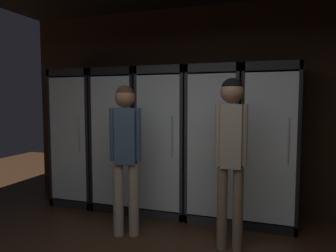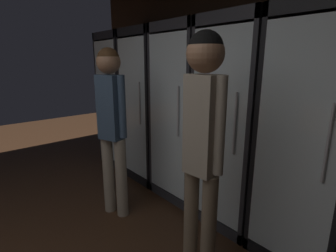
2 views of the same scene
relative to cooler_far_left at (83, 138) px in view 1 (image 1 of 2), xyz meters
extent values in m
cube|color=black|center=(2.01, 0.34, 0.45)|extent=(6.00, 0.06, 2.80)
cube|color=black|center=(0.00, 0.27, 0.02)|extent=(0.64, 0.04, 1.94)
cube|color=black|center=(-0.30, -0.04, 0.02)|extent=(0.04, 0.67, 1.94)
cube|color=black|center=(0.30, -0.04, 0.02)|extent=(0.04, 0.67, 1.94)
cube|color=black|center=(0.00, -0.04, 0.94)|extent=(0.64, 0.67, 0.10)
cube|color=black|center=(0.00, -0.04, -0.90)|extent=(0.64, 0.67, 0.10)
cube|color=white|center=(0.00, 0.24, 0.02)|extent=(0.56, 0.02, 1.70)
cube|color=silver|center=(0.00, -0.37, 0.02)|extent=(0.56, 0.02, 1.70)
cylinder|color=#B2B2B7|center=(0.19, -0.40, 0.12)|extent=(0.02, 0.02, 0.50)
cube|color=silver|center=(0.00, -0.04, -0.83)|extent=(0.54, 0.59, 0.02)
cylinder|color=black|center=(-0.19, 0.00, -0.70)|extent=(0.07, 0.07, 0.24)
cylinder|color=black|center=(-0.19, 0.00, -0.54)|extent=(0.02, 0.02, 0.10)
cylinder|color=#2D2D33|center=(-0.19, 0.00, -0.70)|extent=(0.07, 0.07, 0.07)
cylinder|color=gray|center=(0.01, -0.09, -0.73)|extent=(0.08, 0.08, 0.19)
cylinder|color=gray|center=(0.01, -0.09, -0.60)|extent=(0.03, 0.03, 0.06)
cylinder|color=beige|center=(0.01, -0.09, -0.74)|extent=(0.08, 0.08, 0.05)
cylinder|color=#194723|center=(0.19, -0.09, -0.72)|extent=(0.07, 0.07, 0.20)
cylinder|color=#194723|center=(0.19, -0.09, -0.59)|extent=(0.02, 0.02, 0.08)
cylinder|color=#B2332D|center=(0.19, -0.09, -0.72)|extent=(0.07, 0.07, 0.05)
cube|color=silver|center=(0.00, -0.04, -0.41)|extent=(0.54, 0.59, 0.02)
cylinder|color=brown|center=(-0.18, -0.03, -0.28)|extent=(0.08, 0.08, 0.23)
cylinder|color=brown|center=(-0.18, -0.03, -0.14)|extent=(0.03, 0.03, 0.06)
cylinder|color=tan|center=(-0.18, -0.03, -0.32)|extent=(0.08, 0.08, 0.09)
cylinder|color=black|center=(0.01, -0.06, -0.28)|extent=(0.07, 0.07, 0.24)
cylinder|color=black|center=(0.01, -0.06, -0.12)|extent=(0.02, 0.02, 0.10)
cylinder|color=#B2332D|center=(0.01, -0.06, -0.31)|extent=(0.07, 0.07, 0.06)
cylinder|color=#194723|center=(0.19, -0.03, -0.30)|extent=(0.08, 0.08, 0.20)
cylinder|color=#194723|center=(0.19, -0.03, -0.17)|extent=(0.03, 0.03, 0.07)
cylinder|color=#2D2D33|center=(0.19, -0.03, -0.32)|extent=(0.08, 0.08, 0.06)
cube|color=silver|center=(0.00, -0.04, 0.01)|extent=(0.54, 0.59, 0.02)
cylinder|color=#336B38|center=(-0.13, -0.08, 0.12)|extent=(0.08, 0.08, 0.20)
cylinder|color=#336B38|center=(-0.13, -0.08, 0.26)|extent=(0.03, 0.03, 0.08)
cylinder|color=#B2332D|center=(-0.13, -0.08, 0.11)|extent=(0.08, 0.08, 0.07)
cylinder|color=#336B38|center=(0.13, -0.07, 0.14)|extent=(0.08, 0.08, 0.23)
cylinder|color=#336B38|center=(0.13, -0.07, 0.29)|extent=(0.03, 0.03, 0.07)
cylinder|color=beige|center=(0.13, -0.07, 0.10)|extent=(0.08, 0.08, 0.07)
cube|color=silver|center=(0.00, -0.04, 0.44)|extent=(0.54, 0.59, 0.02)
cylinder|color=gray|center=(-0.20, -0.05, 0.55)|extent=(0.07, 0.07, 0.22)
cylinder|color=gray|center=(-0.20, -0.05, 0.71)|extent=(0.03, 0.03, 0.09)
cylinder|color=tan|center=(-0.20, -0.05, 0.52)|extent=(0.08, 0.08, 0.06)
cylinder|color=#9EAD99|center=(-0.06, -0.03, 0.56)|extent=(0.07, 0.07, 0.24)
cylinder|color=#9EAD99|center=(-0.06, -0.03, 0.73)|extent=(0.03, 0.03, 0.10)
cylinder|color=#2D2D33|center=(-0.06, -0.03, 0.56)|extent=(0.07, 0.07, 0.07)
cylinder|color=#194723|center=(0.07, -0.02, 0.55)|extent=(0.06, 0.06, 0.22)
cylinder|color=#194723|center=(0.07, -0.02, 0.71)|extent=(0.02, 0.02, 0.10)
cylinder|color=white|center=(0.07, -0.02, 0.53)|extent=(0.06, 0.06, 0.07)
cylinder|color=brown|center=(0.21, -0.02, 0.54)|extent=(0.06, 0.06, 0.20)
cylinder|color=brown|center=(0.21, -0.02, 0.68)|extent=(0.02, 0.02, 0.08)
cylinder|color=#2D2D33|center=(0.21, -0.02, 0.52)|extent=(0.06, 0.06, 0.06)
cube|color=black|center=(0.66, 0.27, 0.02)|extent=(0.64, 0.04, 1.94)
cube|color=black|center=(0.36, -0.04, 0.02)|extent=(0.04, 0.67, 1.94)
cube|color=black|center=(0.96, -0.04, 0.02)|extent=(0.04, 0.67, 1.94)
cube|color=black|center=(0.66, -0.04, 0.94)|extent=(0.64, 0.67, 0.10)
cube|color=black|center=(0.66, -0.04, -0.90)|extent=(0.64, 0.67, 0.10)
cube|color=white|center=(0.66, 0.24, 0.02)|extent=(0.56, 0.02, 1.70)
cube|color=silver|center=(0.66, -0.37, 0.02)|extent=(0.56, 0.02, 1.70)
cylinder|color=#B2B2B7|center=(0.85, -0.40, 0.12)|extent=(0.02, 0.02, 0.50)
cube|color=silver|center=(0.66, -0.04, -0.83)|extent=(0.54, 0.59, 0.02)
cylinder|color=gray|center=(0.49, -0.06, -0.72)|extent=(0.07, 0.07, 0.21)
cylinder|color=gray|center=(0.49, -0.06, -0.57)|extent=(0.03, 0.03, 0.09)
cylinder|color=tan|center=(0.49, -0.06, -0.74)|extent=(0.08, 0.08, 0.05)
cylinder|color=black|center=(0.67, -0.05, -0.71)|extent=(0.06, 0.06, 0.23)
cylinder|color=black|center=(0.67, -0.05, -0.56)|extent=(0.02, 0.02, 0.07)
cylinder|color=#B2332D|center=(0.67, -0.05, -0.73)|extent=(0.06, 0.06, 0.07)
cylinder|color=#194723|center=(0.84, -0.06, -0.73)|extent=(0.06, 0.06, 0.18)
cylinder|color=#194723|center=(0.84, -0.06, -0.60)|extent=(0.02, 0.02, 0.08)
cylinder|color=beige|center=(0.84, -0.06, -0.73)|extent=(0.07, 0.07, 0.07)
cube|color=silver|center=(0.66, -0.04, -0.27)|extent=(0.54, 0.59, 0.02)
cylinder|color=gray|center=(0.46, -0.01, -0.17)|extent=(0.07, 0.07, 0.18)
cylinder|color=gray|center=(0.46, -0.01, -0.03)|extent=(0.03, 0.03, 0.10)
cylinder|color=tan|center=(0.46, -0.01, -0.18)|extent=(0.07, 0.07, 0.05)
cylinder|color=#336B38|center=(0.60, 0.00, -0.15)|extent=(0.07, 0.07, 0.21)
cylinder|color=#336B38|center=(0.60, 0.00, -0.01)|extent=(0.02, 0.02, 0.07)
cylinder|color=tan|center=(0.60, 0.00, -0.17)|extent=(0.07, 0.07, 0.07)
cylinder|color=#9EAD99|center=(0.74, -0.07, -0.14)|extent=(0.06, 0.06, 0.23)
cylinder|color=#9EAD99|center=(0.74, -0.07, 0.00)|extent=(0.02, 0.02, 0.06)
cylinder|color=tan|center=(0.74, -0.07, -0.16)|extent=(0.07, 0.07, 0.09)
cylinder|color=#9EAD99|center=(0.86, -0.06, -0.16)|extent=(0.06, 0.06, 0.21)
cylinder|color=#9EAD99|center=(0.86, -0.06, -0.02)|extent=(0.02, 0.02, 0.07)
cylinder|color=#B2332D|center=(0.86, -0.06, -0.19)|extent=(0.07, 0.07, 0.07)
cube|color=silver|center=(0.66, -0.04, 0.29)|extent=(0.54, 0.59, 0.02)
cylinder|color=#194723|center=(0.47, 0.00, 0.41)|extent=(0.06, 0.06, 0.22)
cylinder|color=#194723|center=(0.47, 0.00, 0.56)|extent=(0.02, 0.02, 0.08)
cylinder|color=white|center=(0.47, 0.00, 0.41)|extent=(0.07, 0.07, 0.08)
cylinder|color=brown|center=(0.66, -0.03, 0.41)|extent=(0.08, 0.08, 0.22)
cylinder|color=brown|center=(0.66, -0.03, 0.56)|extent=(0.03, 0.03, 0.08)
cylinder|color=white|center=(0.66, -0.03, 0.40)|extent=(0.08, 0.08, 0.09)
cylinder|color=#194723|center=(0.85, -0.05, 0.42)|extent=(0.07, 0.07, 0.23)
cylinder|color=#194723|center=(0.85, -0.05, 0.58)|extent=(0.02, 0.02, 0.08)
cylinder|color=#B2332D|center=(0.85, -0.05, 0.39)|extent=(0.08, 0.08, 0.09)
cube|color=#2B2B30|center=(1.33, 0.27, 0.02)|extent=(0.64, 0.04, 1.94)
cube|color=#2B2B30|center=(1.02, -0.04, 0.02)|extent=(0.04, 0.67, 1.94)
cube|color=#2B2B30|center=(1.63, -0.04, 0.02)|extent=(0.04, 0.67, 1.94)
cube|color=#2B2B30|center=(1.33, -0.04, 0.94)|extent=(0.64, 0.67, 0.10)
cube|color=#2B2B30|center=(1.33, -0.04, -0.90)|extent=(0.64, 0.67, 0.10)
cube|color=white|center=(1.33, 0.24, 0.02)|extent=(0.56, 0.02, 1.70)
cube|color=silver|center=(1.33, -0.37, 0.02)|extent=(0.56, 0.02, 1.70)
cylinder|color=#B2B2B7|center=(1.52, -0.40, 0.12)|extent=(0.02, 0.02, 0.50)
cube|color=silver|center=(1.33, -0.04, -0.83)|extent=(0.54, 0.59, 0.02)
cylinder|color=black|center=(1.19, 0.00, -0.73)|extent=(0.07, 0.07, 0.18)
cylinder|color=black|center=(1.19, 0.00, -0.61)|extent=(0.03, 0.03, 0.07)
cylinder|color=#B2332D|center=(1.19, 0.00, -0.74)|extent=(0.07, 0.07, 0.06)
cylinder|color=gray|center=(1.45, -0.09, -0.71)|extent=(0.07, 0.07, 0.22)
cylinder|color=gray|center=(1.45, -0.09, -0.55)|extent=(0.02, 0.02, 0.10)
cylinder|color=white|center=(1.45, -0.09, -0.74)|extent=(0.08, 0.08, 0.09)
cube|color=silver|center=(1.33, -0.04, -0.41)|extent=(0.54, 0.59, 0.02)
cylinder|color=gray|center=(1.20, -0.05, -0.30)|extent=(0.08, 0.08, 0.19)
cylinder|color=gray|center=(1.20, -0.05, -0.17)|extent=(0.03, 0.03, 0.08)
cylinder|color=beige|center=(1.20, -0.05, -0.32)|extent=(0.08, 0.08, 0.08)
cylinder|color=gray|center=(1.46, 0.00, -0.28)|extent=(0.08, 0.08, 0.24)
cylinder|color=gray|center=(1.46, 0.00, -0.12)|extent=(0.03, 0.03, 0.09)
cylinder|color=white|center=(1.46, 0.00, -0.30)|extent=(0.08, 0.08, 0.09)
cube|color=silver|center=(1.33, -0.04, 0.01)|extent=(0.54, 0.59, 0.02)
cylinder|color=#336B38|center=(1.13, -0.06, 0.14)|extent=(0.08, 0.08, 0.24)
cylinder|color=#336B38|center=(1.13, -0.06, 0.29)|extent=(0.03, 0.03, 0.07)
cylinder|color=white|center=(1.13, -0.06, 0.14)|extent=(0.08, 0.08, 0.07)
cylinder|color=#336B38|center=(1.25, 0.00, 0.12)|extent=(0.07, 0.07, 0.20)
cylinder|color=#336B38|center=(1.25, 0.00, 0.27)|extent=(0.03, 0.03, 0.08)
cylinder|color=#B2332D|center=(1.25, 0.00, 0.12)|extent=(0.08, 0.08, 0.07)
cylinder|color=#336B38|center=(1.40, -0.07, 0.14)|extent=(0.07, 0.07, 0.23)
cylinder|color=#336B38|center=(1.40, -0.07, 0.29)|extent=(0.02, 0.02, 0.07)
cylinder|color=#B2332D|center=(1.40, -0.07, 0.13)|extent=(0.07, 0.07, 0.08)
cylinder|color=#194723|center=(1.52, -0.02, 0.13)|extent=(0.07, 0.07, 0.22)
cylinder|color=#194723|center=(1.52, -0.02, 0.28)|extent=(0.02, 0.02, 0.07)
cylinder|color=#B2332D|center=(1.52, -0.02, 0.11)|extent=(0.07, 0.07, 0.08)
cube|color=silver|center=(1.33, -0.04, 0.44)|extent=(0.54, 0.59, 0.02)
cylinder|color=brown|center=(1.15, -0.07, 0.54)|extent=(0.08, 0.08, 0.20)
cylinder|color=brown|center=(1.15, -0.07, 0.67)|extent=(0.02, 0.02, 0.06)
cylinder|color=#2D2D33|center=(1.15, -0.07, 0.53)|extent=(0.08, 0.08, 0.07)
cylinder|color=black|center=(1.33, -0.06, 0.54)|extent=(0.08, 0.08, 0.19)
cylinder|color=black|center=(1.33, -0.06, 0.68)|extent=(0.02, 0.02, 0.09)
cylinder|color=#2D2D33|center=(1.33, -0.06, 0.55)|extent=(0.08, 0.08, 0.05)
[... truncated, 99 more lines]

